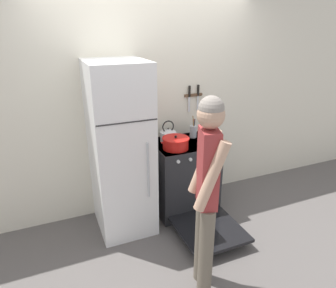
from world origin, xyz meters
TOP-DOWN VIEW (x-y plane):
  - ground_plane at (0.00, 0.00)m, footprint 14.00×14.00m
  - wall_back at (0.00, 0.03)m, footprint 10.00×0.06m
  - refrigerator at (-0.47, -0.35)m, footprint 0.59×0.72m
  - stove_range at (0.30, -0.34)m, footprint 0.73×1.31m
  - dutch_oven_pot at (0.14, -0.42)m, footprint 0.34×0.30m
  - tea_kettle at (0.15, -0.18)m, footprint 0.24×0.19m
  - utensil_jar at (0.48, -0.18)m, footprint 0.09×0.09m
  - person at (-0.07, -1.49)m, footprint 0.34×0.40m
  - wall_knife_strip at (0.55, -0.02)m, footprint 0.24×0.03m

SIDE VIEW (x-z plane):
  - ground_plane at x=0.00m, z-range 0.00..0.00m
  - stove_range at x=0.30m, z-range 0.00..0.88m
  - refrigerator at x=-0.47m, z-range 0.00..1.86m
  - dutch_oven_pot at x=0.14m, z-range 0.87..1.03m
  - tea_kettle at x=0.15m, z-range 0.83..1.09m
  - utensil_jar at x=0.48m, z-range 0.82..1.10m
  - person at x=-0.07m, z-range 0.12..1.84m
  - wall_back at x=0.00m, z-range 0.00..2.55m
  - wall_knife_strip at x=0.55m, z-range 1.21..1.54m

